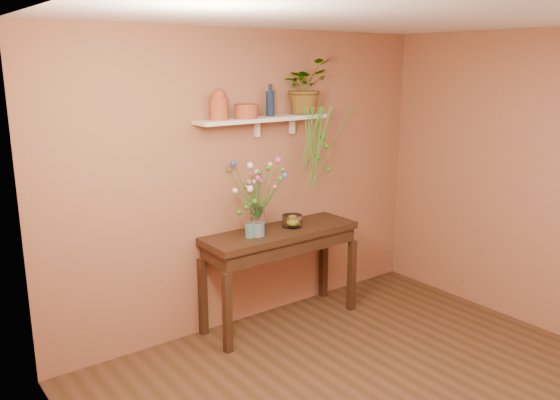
# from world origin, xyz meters

# --- Properties ---
(room) EXTENTS (4.04, 4.04, 2.70)m
(room) POSITION_xyz_m (0.00, 0.00, 1.35)
(room) COLOR #513220
(room) RESTS_ON ground
(sideboard) EXTENTS (1.50, 0.48, 0.91)m
(sideboard) POSITION_xyz_m (0.15, 1.74, 0.78)
(sideboard) COLOR #362112
(sideboard) RESTS_ON ground
(wall_shelf) EXTENTS (1.30, 0.24, 0.19)m
(wall_shelf) POSITION_xyz_m (0.06, 1.87, 1.92)
(wall_shelf) COLOR white
(wall_shelf) RESTS_ON room
(terracotta_jug) EXTENTS (0.17, 0.17, 0.26)m
(terracotta_jug) POSITION_xyz_m (-0.40, 1.87, 2.06)
(terracotta_jug) COLOR #AA4527
(terracotta_jug) RESTS_ON wall_shelf
(terracotta_pot) EXTENTS (0.26, 0.26, 0.12)m
(terracotta_pot) POSITION_xyz_m (-0.15, 1.84, 2.00)
(terracotta_pot) COLOR #AA4527
(terracotta_pot) RESTS_ON wall_shelf
(blue_bottle) EXTENTS (0.10, 0.10, 0.29)m
(blue_bottle) POSITION_xyz_m (0.15, 1.90, 2.05)
(blue_bottle) COLOR #13223F
(blue_bottle) RESTS_ON wall_shelf
(spider_plant) EXTENTS (0.53, 0.49, 0.50)m
(spider_plant) POSITION_xyz_m (0.53, 1.89, 2.19)
(spider_plant) COLOR #327619
(spider_plant) RESTS_ON wall_shelf
(plant_fronds) EXTENTS (0.43, 0.32, 0.78)m
(plant_fronds) POSITION_xyz_m (0.60, 1.73, 1.65)
(plant_fronds) COLOR #327619
(plant_fronds) RESTS_ON wall_shelf
(glass_vase) EXTENTS (0.13, 0.13, 0.27)m
(glass_vase) POSITION_xyz_m (-0.13, 1.71, 1.03)
(glass_vase) COLOR white
(glass_vase) RESTS_ON sideboard
(bouquet) EXTENTS (0.44, 0.58, 0.54)m
(bouquet) POSITION_xyz_m (-0.13, 1.72, 1.38)
(bouquet) COLOR #386B28
(bouquet) RESTS_ON glass_vase
(glass_bowl) EXTENTS (0.19, 0.19, 0.11)m
(glass_bowl) POSITION_xyz_m (0.29, 1.75, 0.96)
(glass_bowl) COLOR white
(glass_bowl) RESTS_ON sideboard
(lemon) EXTENTS (0.08, 0.08, 0.08)m
(lemon) POSITION_xyz_m (0.30, 1.76, 0.95)
(lemon) COLOR yellow
(lemon) RESTS_ON glass_bowl
(carton) EXTENTS (0.06, 0.05, 0.12)m
(carton) POSITION_xyz_m (-0.22, 1.70, 0.97)
(carton) COLOR teal
(carton) RESTS_ON sideboard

